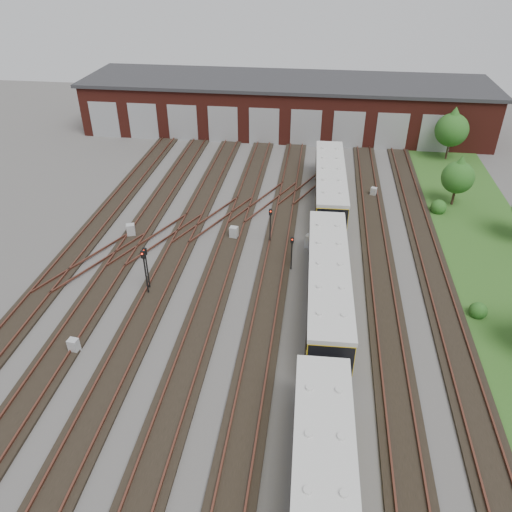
# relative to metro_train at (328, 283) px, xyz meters

# --- Properties ---
(ground) EXTENTS (120.00, 120.00, 0.00)m
(ground) POSITION_rel_metro_train_xyz_m (-6.00, -3.10, -1.90)
(ground) COLOR #413F3C
(ground) RESTS_ON ground
(track_network) EXTENTS (30.40, 70.00, 0.33)m
(track_network) POSITION_rel_metro_train_xyz_m (-6.17, -2.51, -1.79)
(track_network) COLOR black
(track_network) RESTS_ON ground
(maintenance_shed) EXTENTS (51.00, 12.50, 6.35)m
(maintenance_shed) POSITION_rel_metro_train_xyz_m (-6.01, 36.88, 1.30)
(maintenance_shed) COLOR #501B14
(maintenance_shed) RESTS_ON ground
(grass_verge) EXTENTS (8.00, 55.00, 0.05)m
(grass_verge) POSITION_rel_metro_train_xyz_m (13.00, 6.90, -1.87)
(grass_verge) COLOR #214F1A
(grass_verge) RESTS_ON ground
(metro_train) EXTENTS (3.11, 46.90, 3.06)m
(metro_train) POSITION_rel_metro_train_xyz_m (0.00, 0.00, 0.00)
(metro_train) COLOR black
(metro_train) RESTS_ON ground
(signal_mast_0) EXTENTS (0.30, 0.29, 3.48)m
(signal_mast_0) POSITION_rel_metro_train_xyz_m (-12.56, 0.20, 0.32)
(signal_mast_0) COLOR black
(signal_mast_0) RESTS_ON ground
(signal_mast_1) EXTENTS (0.31, 0.29, 3.64)m
(signal_mast_1) POSITION_rel_metro_train_xyz_m (-12.47, -0.41, 0.42)
(signal_mast_1) COLOR black
(signal_mast_1) RESTS_ON ground
(signal_mast_2) EXTENTS (0.23, 0.22, 2.81)m
(signal_mast_2) POSITION_rel_metro_train_xyz_m (-2.70, 4.14, -0.10)
(signal_mast_2) COLOR black
(signal_mast_2) RESTS_ON ground
(signal_mast_3) EXTENTS (0.28, 0.26, 3.17)m
(signal_mast_3) POSITION_rel_metro_train_xyz_m (-4.70, 7.69, 0.13)
(signal_mast_3) COLOR black
(signal_mast_3) RESTS_ON ground
(relay_cabinet_0) EXTENTS (0.83, 0.76, 1.13)m
(relay_cabinet_0) POSITION_rel_metro_train_xyz_m (-16.44, 7.29, -1.34)
(relay_cabinet_0) COLOR #9DA0A2
(relay_cabinet_0) RESTS_ON ground
(relay_cabinet_1) EXTENTS (0.73, 0.64, 1.09)m
(relay_cabinet_1) POSITION_rel_metro_train_xyz_m (-7.79, 8.08, -1.36)
(relay_cabinet_1) COLOR #9DA0A2
(relay_cabinet_1) RESTS_ON ground
(relay_cabinet_2) EXTENTS (0.64, 0.56, 0.97)m
(relay_cabinet_2) POSITION_rel_metro_train_xyz_m (-15.11, -6.62, -1.41)
(relay_cabinet_2) COLOR #9DA0A2
(relay_cabinet_2) RESTS_ON ground
(relay_cabinet_3) EXTENTS (0.85, 0.78, 1.15)m
(relay_cabinet_3) POSITION_rel_metro_train_xyz_m (-1.43, 7.44, -1.33)
(relay_cabinet_3) COLOR #9DA0A2
(relay_cabinet_3) RESTS_ON ground
(relay_cabinet_4) EXTENTS (0.66, 0.61, 0.90)m
(relay_cabinet_4) POSITION_rel_metro_train_xyz_m (4.31, 17.88, -1.45)
(relay_cabinet_4) COLOR #9DA0A2
(relay_cabinet_4) RESTS_ON ground
(tree_0) EXTENTS (3.62, 3.62, 6.00)m
(tree_0) POSITION_rel_metro_train_xyz_m (13.14, 28.77, 1.95)
(tree_0) COLOR #2F1F15
(tree_0) RESTS_ON ground
(tree_1) EXTENTS (2.95, 2.95, 4.89)m
(tree_1) POSITION_rel_metro_train_xyz_m (11.58, 17.00, 1.24)
(tree_1) COLOR #2F1F15
(tree_1) RESTS_ON ground
(bush_0) EXTENTS (1.18, 1.18, 1.18)m
(bush_0) POSITION_rel_metro_train_xyz_m (10.05, 0.23, -1.31)
(bush_0) COLOR #1B4213
(bush_0) RESTS_ON ground
(bush_1) EXTENTS (1.43, 1.43, 1.43)m
(bush_1) POSITION_rel_metro_train_xyz_m (10.00, 15.24, -1.18)
(bush_1) COLOR #1B4213
(bush_1) RESTS_ON ground
(bush_2) EXTENTS (1.77, 1.77, 1.77)m
(bush_2) POSITION_rel_metro_train_xyz_m (12.68, 31.84, -1.01)
(bush_2) COLOR #1B4213
(bush_2) RESTS_ON ground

